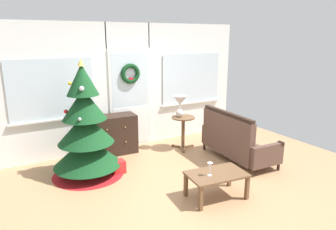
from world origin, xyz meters
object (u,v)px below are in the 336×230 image
Objects in this scene: christmas_tree at (86,134)px; side_table at (183,126)px; dresser_cabinet at (113,135)px; wine_glass at (210,166)px; settee_sofa at (235,141)px; table_lamp at (180,103)px; coffee_table at (217,177)px; gift_box at (118,167)px.

side_table is at bearing 6.84° from christmas_tree.
wine_glass is (0.54, -2.42, 0.13)m from dresser_cabinet.
wine_glass is (-0.80, -1.95, 0.04)m from side_table.
settee_sofa is 1.33m from table_lamp.
coffee_table is 1.78m from gift_box.
table_lamp is at bearing 69.53° from wine_glass.
christmas_tree is 2.86× the size of side_table.
gift_box is (-1.60, -0.44, -0.38)m from side_table.
christmas_tree is 10.01× the size of wine_glass.
side_table is at bearing 70.98° from coffee_table.
gift_box is (-2.10, 0.57, -0.27)m from settee_sofa.
christmas_tree is at bearing 157.87° from gift_box.
wine_glass reaches higher than coffee_table.
coffee_table is at bearing 4.47° from wine_glass.
side_table is 1.70m from gift_box.
christmas_tree is 0.80m from gift_box.
side_table is 3.50× the size of wine_glass.
gift_box is at bearing 117.66° from wine_glass.
settee_sofa is 1.79× the size of coffee_table.
coffee_table is at bearing -107.09° from table_lamp.
gift_box is at bearing -164.66° from side_table.
wine_glass is at bearing -112.37° from side_table.
dresser_cabinet is at bearing 105.74° from coffee_table.
dresser_cabinet is 0.58× the size of settee_sofa.
coffee_table is 4.58× the size of wine_glass.
side_table is (1.35, -0.46, 0.10)m from dresser_cabinet.
christmas_tree is at bearing 126.51° from wine_glass.
side_table is 0.76× the size of coffee_table.
table_lamp is 2.17m from wine_glass.
coffee_table reaches higher than gift_box.
table_lamp is 2.03× the size of gift_box.
settee_sofa is at bearing 38.66° from coffee_table.
dresser_cabinet is (0.72, 0.71, -0.34)m from christmas_tree.
christmas_tree reaches higher than side_table.
side_table is (-0.50, 1.01, 0.11)m from settee_sofa.
christmas_tree is 2.04m from table_lamp.
dresser_cabinet is 4.25× the size of gift_box.
wine_glass is 0.90× the size of gift_box.
dresser_cabinet is 0.98m from gift_box.
settee_sofa is at bearing -15.11° from gift_box.
wine_glass reaches higher than gift_box.
wine_glass is (1.26, -1.71, -0.20)m from christmas_tree.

